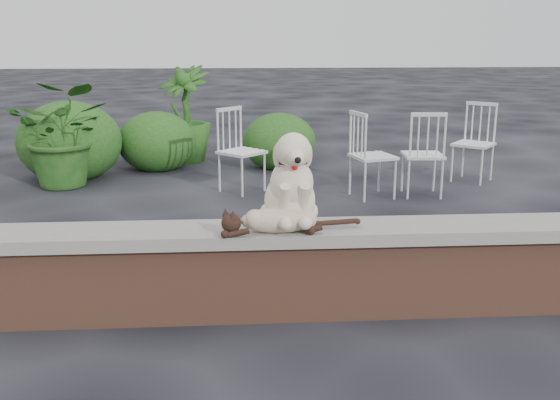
{
  "coord_description": "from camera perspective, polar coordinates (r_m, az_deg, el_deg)",
  "views": [
    {
      "loc": [
        -1.26,
        -3.74,
        1.74
      ],
      "look_at": [
        -0.99,
        0.2,
        0.7
      ],
      "focal_mm": 40.64,
      "sensor_mm": 36.0,
      "label": 1
    }
  ],
  "objects": [
    {
      "name": "ground",
      "position": [
        4.32,
        13.57,
        -9.48
      ],
      "size": [
        60.0,
        60.0,
        0.0
      ],
      "primitive_type": "plane",
      "color": "black",
      "rests_on": "ground"
    },
    {
      "name": "brick_wall",
      "position": [
        4.22,
        13.78,
        -6.38
      ],
      "size": [
        6.0,
        0.3,
        0.5
      ],
      "primitive_type": "cube",
      "color": "brown",
      "rests_on": "ground"
    },
    {
      "name": "capstone",
      "position": [
        4.13,
        14.02,
        -2.62
      ],
      "size": [
        6.2,
        0.4,
        0.08
      ],
      "primitive_type": "cube",
      "color": "slate",
      "rests_on": "brick_wall"
    },
    {
      "name": "dog",
      "position": [
        3.89,
        0.9,
        2.06
      ],
      "size": [
        0.44,
        0.55,
        0.61
      ],
      "primitive_type": null,
      "rotation": [
        0.0,
        0.0,
        0.07
      ],
      "color": "beige",
      "rests_on": "capstone"
    },
    {
      "name": "cat",
      "position": [
        3.8,
        -0.13,
        -1.68
      ],
      "size": [
        1.03,
        0.32,
        0.17
      ],
      "primitive_type": null,
      "rotation": [
        0.0,
        0.0,
        0.07
      ],
      "color": "tan",
      "rests_on": "capstone"
    },
    {
      "name": "chair_d",
      "position": [
        7.98,
        17.02,
        4.95
      ],
      "size": [
        0.79,
        0.79,
        0.94
      ],
      "primitive_type": null,
      "rotation": [
        0.0,
        0.0,
        -0.7
      ],
      "color": "white",
      "rests_on": "ground"
    },
    {
      "name": "chair_e",
      "position": [
        6.94,
        8.37,
        4.05
      ],
      "size": [
        0.69,
        0.69,
        0.94
      ],
      "primitive_type": null,
      "rotation": [
        0.0,
        0.0,
        1.84
      ],
      "color": "white",
      "rests_on": "ground"
    },
    {
      "name": "chair_a",
      "position": [
        7.14,
        -3.47,
        4.47
      ],
      "size": [
        0.79,
        0.79,
        0.94
      ],
      "primitive_type": null,
      "rotation": [
        0.0,
        0.0,
        0.78
      ],
      "color": "white",
      "rests_on": "ground"
    },
    {
      "name": "chair_c",
      "position": [
        7.12,
        12.74,
        4.11
      ],
      "size": [
        0.6,
        0.6,
        0.94
      ],
      "primitive_type": null,
      "rotation": [
        0.0,
        0.0,
        3.07
      ],
      "color": "white",
      "rests_on": "ground"
    },
    {
      "name": "potted_plant_a",
      "position": [
        7.76,
        -18.84,
        5.63
      ],
      "size": [
        1.15,
        1.01,
        1.23
      ],
      "primitive_type": "imported",
      "rotation": [
        0.0,
        0.0,
        -0.04
      ],
      "color": "#154C17",
      "rests_on": "ground"
    },
    {
      "name": "potted_plant_b",
      "position": [
        8.93,
        -8.65,
        7.64
      ],
      "size": [
        1.02,
        1.02,
        1.32
      ],
      "primitive_type": "imported",
      "rotation": [
        0.0,
        0.0,
        -0.56
      ],
      "color": "#154C17",
      "rests_on": "ground"
    },
    {
      "name": "shrubbery",
      "position": [
        8.29,
        -12.2,
        5.12
      ],
      "size": [
        3.74,
        1.5,
        1.0
      ],
      "color": "#154C17",
      "rests_on": "ground"
    }
  ]
}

